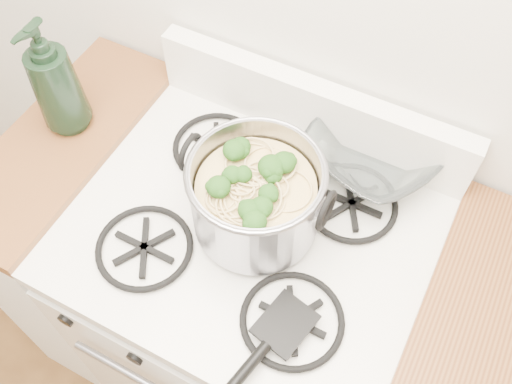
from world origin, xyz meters
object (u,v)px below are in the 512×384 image
object	(u,v)px
stock_pot	(256,197)
glass_bowl	(374,156)
gas_range	(251,311)
spatula	(285,322)
bottle	(53,78)

from	to	relation	value
stock_pot	glass_bowl	xyz separation A→B (m)	(0.16, 0.26, -0.07)
gas_range	stock_pot	bearing A→B (deg)	63.28
spatula	glass_bowl	xyz separation A→B (m)	(0.01, 0.44, 0.00)
spatula	glass_bowl	distance (m)	0.44
gas_range	stock_pot	size ratio (longest dim) A/B	3.04
bottle	spatula	bearing A→B (deg)	-17.27
spatula	bottle	size ratio (longest dim) A/B	1.06
gas_range	bottle	distance (m)	0.81
stock_pot	spatula	world-z (taller)	stock_pot
gas_range	glass_bowl	xyz separation A→B (m)	(0.17, 0.28, 0.50)
stock_pot	glass_bowl	distance (m)	0.32
glass_bowl	bottle	distance (m)	0.73
spatula	stock_pot	bearing A→B (deg)	143.03
gas_range	glass_bowl	size ratio (longest dim) A/B	8.14
gas_range	glass_bowl	bearing A→B (deg)	58.57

